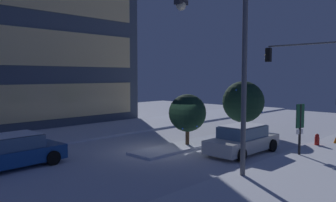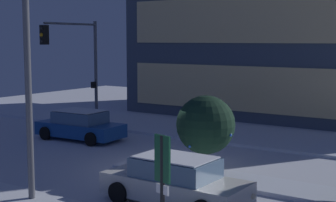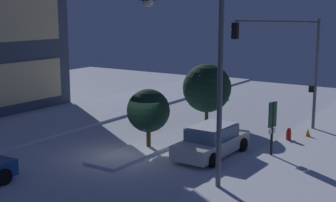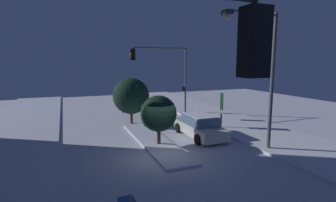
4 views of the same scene
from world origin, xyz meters
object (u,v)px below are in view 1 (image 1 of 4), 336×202
(parking_info_sign, at_px, (300,124))
(street_lamp_arched, at_px, (223,54))
(car_far, at_px, (11,152))
(decorated_tree_median, at_px, (187,113))
(decorated_tree_left_of_median, at_px, (243,102))
(construction_cone, at_px, (336,141))
(fire_hydrant, at_px, (317,141))
(traffic_light_corner_near_right, at_px, (310,70))
(car_near, at_px, (243,140))

(parking_info_sign, bearing_deg, street_lamp_arched, 92.57)
(car_far, xyz_separation_m, decorated_tree_median, (8.76, -2.69, 1.23))
(decorated_tree_left_of_median, xyz_separation_m, construction_cone, (0.19, -6.12, -1.96))
(fire_hydrant, relative_size, decorated_tree_left_of_median, 0.21)
(decorated_tree_median, height_order, decorated_tree_left_of_median, decorated_tree_left_of_median)
(fire_hydrant, bearing_deg, parking_info_sign, -175.36)
(fire_hydrant, bearing_deg, street_lamp_arched, 173.80)
(street_lamp_arched, bearing_deg, decorated_tree_median, -37.29)
(car_far, distance_m, traffic_light_corner_near_right, 18.48)
(parking_info_sign, relative_size, decorated_tree_median, 0.88)
(fire_hydrant, distance_m, decorated_tree_left_of_median, 5.93)
(car_near, bearing_deg, parking_info_sign, -62.76)
(car_near, xyz_separation_m, traffic_light_corner_near_right, (7.46, -0.46, 3.70))
(parking_info_sign, distance_m, construction_cone, 4.55)
(street_lamp_arched, relative_size, decorated_tree_median, 2.49)
(car_near, relative_size, decorated_tree_median, 1.55)
(traffic_light_corner_near_right, height_order, decorated_tree_left_of_median, traffic_light_corner_near_right)
(street_lamp_arched, relative_size, construction_cone, 13.69)
(street_lamp_arched, bearing_deg, car_far, 35.27)
(parking_info_sign, relative_size, decorated_tree_left_of_median, 0.72)
(car_near, distance_m, decorated_tree_median, 3.47)
(parking_info_sign, height_order, decorated_tree_left_of_median, decorated_tree_left_of_median)
(car_near, height_order, street_lamp_arched, street_lamp_arched)
(traffic_light_corner_near_right, bearing_deg, street_lamp_arched, 94.57)
(car_near, distance_m, construction_cone, 6.25)
(car_near, relative_size, traffic_light_corner_near_right, 0.74)
(traffic_light_corner_near_right, height_order, construction_cone, traffic_light_corner_near_right)
(parking_info_sign, bearing_deg, construction_cone, -79.67)
(car_far, height_order, street_lamp_arched, street_lamp_arched)
(street_lamp_arched, relative_size, decorated_tree_left_of_median, 2.04)
(car_far, relative_size, fire_hydrant, 5.91)
(car_near, height_order, decorated_tree_left_of_median, decorated_tree_left_of_median)
(decorated_tree_median, xyz_separation_m, construction_cone, (6.30, -5.99, -1.67))
(car_far, xyz_separation_m, parking_info_sign, (10.75, -8.32, 0.97))
(car_far, distance_m, decorated_tree_left_of_median, 15.18)
(traffic_light_corner_near_right, height_order, decorated_tree_median, traffic_light_corner_near_right)
(parking_info_sign, bearing_deg, decorated_tree_left_of_median, -20.58)
(decorated_tree_median, distance_m, construction_cone, 8.85)
(car_near, distance_m, car_far, 11.16)
(car_near, relative_size, car_far, 1.01)
(decorated_tree_left_of_median, bearing_deg, fire_hydrant, -101.52)
(street_lamp_arched, distance_m, fire_hydrant, 9.31)
(car_near, bearing_deg, traffic_light_corner_near_right, -2.74)
(traffic_light_corner_near_right, distance_m, decorated_tree_left_of_median, 4.81)
(street_lamp_arched, height_order, decorated_tree_median, street_lamp_arched)
(street_lamp_arched, xyz_separation_m, decorated_tree_median, (3.07, 4.51, -3.00))
(car_far, relative_size, construction_cone, 8.45)
(traffic_light_corner_near_right, relative_size, fire_hydrant, 8.08)
(car_far, relative_size, traffic_light_corner_near_right, 0.73)
(car_far, bearing_deg, street_lamp_arched, 125.71)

